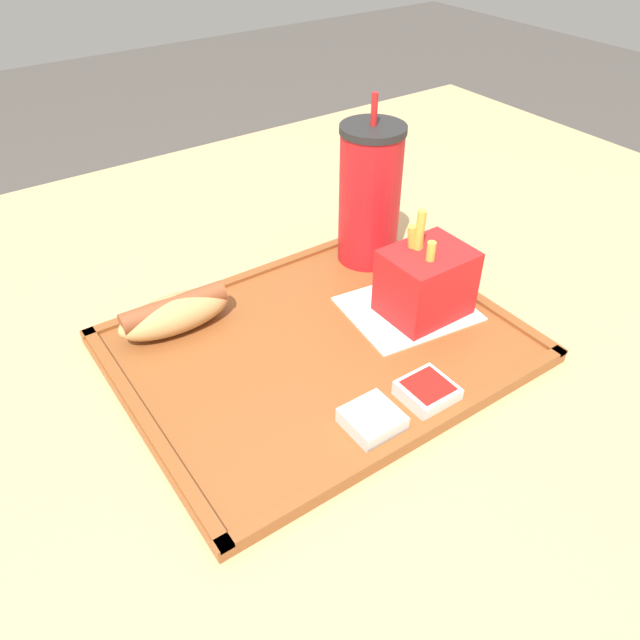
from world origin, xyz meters
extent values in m
cube|color=tan|center=(0.00, 0.00, 0.36)|extent=(1.47, 1.14, 0.72)
cube|color=brown|center=(0.00, 0.01, 0.72)|extent=(0.39, 0.31, 0.01)
cube|color=brown|center=(0.00, -0.14, 0.73)|extent=(0.39, 0.01, 0.00)
cube|color=brown|center=(0.00, 0.16, 0.73)|extent=(0.39, 0.01, 0.00)
cube|color=brown|center=(-0.19, 0.01, 0.73)|extent=(0.01, 0.31, 0.00)
cube|color=brown|center=(0.19, 0.01, 0.73)|extent=(0.01, 0.31, 0.00)
cube|color=white|center=(0.11, 0.00, 0.73)|extent=(0.14, 0.13, 0.00)
cylinder|color=red|center=(0.14, 0.11, 0.80)|extent=(0.07, 0.07, 0.16)
cylinder|color=#262626|center=(0.14, 0.11, 0.89)|extent=(0.07, 0.07, 0.01)
cylinder|color=red|center=(0.14, 0.11, 0.91)|extent=(0.01, 0.01, 0.03)
ellipsoid|color=tan|center=(-0.11, 0.11, 0.74)|extent=(0.12, 0.05, 0.04)
cylinder|color=brown|center=(-0.11, 0.11, 0.75)|extent=(0.11, 0.03, 0.02)
cube|color=red|center=(0.12, -0.01, 0.76)|extent=(0.09, 0.07, 0.08)
cylinder|color=gold|center=(0.11, -0.02, 0.79)|extent=(0.01, 0.01, 0.06)
cylinder|color=gold|center=(0.12, 0.00, 0.80)|extent=(0.01, 0.01, 0.09)
cylinder|color=gold|center=(0.12, 0.00, 0.79)|extent=(0.01, 0.02, 0.06)
cylinder|color=gold|center=(0.12, 0.01, 0.80)|extent=(0.02, 0.01, 0.06)
cube|color=silver|center=(-0.03, -0.11, 0.73)|extent=(0.05, 0.05, 0.02)
cube|color=white|center=(-0.03, -0.11, 0.74)|extent=(0.04, 0.04, 0.00)
cube|color=silver|center=(0.04, -0.11, 0.73)|extent=(0.05, 0.05, 0.02)
cube|color=#B21914|center=(0.04, -0.11, 0.74)|extent=(0.04, 0.04, 0.00)
camera|label=1|loc=(-0.28, -0.40, 1.14)|focal=35.00mm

